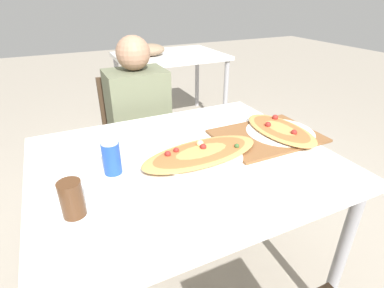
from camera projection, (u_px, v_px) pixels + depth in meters
ground_plane at (186, 284)px, 1.57m from camera, size 14.00×14.00×0.00m
dining_table at (184, 173)px, 1.25m from camera, size 1.17×0.95×0.76m
chair_far_seated at (137, 136)px, 1.98m from camera, size 0.40×0.40×0.89m
person_seated at (139, 118)px, 1.81m from camera, size 0.34×0.28×1.15m
pizza_main at (201, 154)px, 1.20m from camera, size 0.53×0.33×0.05m
soda_can at (112, 158)px, 1.09m from camera, size 0.07×0.07×0.12m
drink_glass at (72, 199)px, 0.88m from camera, size 0.07×0.07×0.12m
serving_tray at (267, 136)px, 1.38m from camera, size 0.47×0.34×0.01m
pizza_second at (280, 130)px, 1.41m from camera, size 0.32×0.41×0.05m
background_table at (166, 60)px, 3.16m from camera, size 1.10×0.80×0.88m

